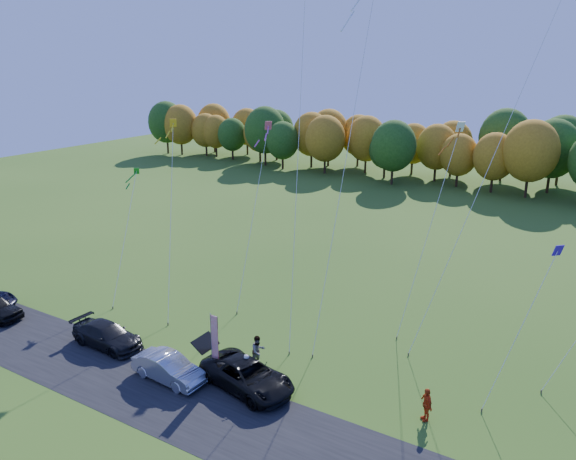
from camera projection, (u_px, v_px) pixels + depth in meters
The scene contains 18 objects.
ground at pixel (235, 369), 32.97m from camera, with size 160.00×160.00×0.00m, color #2E5316.
asphalt_strip at pixel (190, 403), 29.71m from camera, with size 90.00×6.00×0.01m, color black.
tree_line at pixel (472, 189), 77.82m from camera, with size 116.00×12.00×10.00m, color #1E4711, non-canonical shape.
black_suv at pixel (247, 375), 30.86m from camera, with size 2.66×5.78×1.61m, color black.
silver_sedan at pixel (169, 368), 31.70m from camera, with size 1.59×4.57×1.51m, color #B1B1B6.
dark_truck_a at pixel (107, 335), 35.46m from camera, with size 2.07×5.10×1.48m, color black.
person_tailgate_a at pixel (247, 369), 31.31m from camera, with size 0.65×0.42×1.77m, color beige.
person_tailgate_b at pixel (258, 351), 33.09m from camera, with size 0.94×0.73×1.93m, color gray.
person_east at pixel (426, 404), 28.14m from camera, with size 1.05×0.44×1.79m, color #BC3911.
feather_flag at pixel (214, 339), 31.54m from camera, with size 0.52×0.07×3.93m.
kite_delta_blue at pixel (301, 81), 34.63m from camera, with size 5.69×10.46×33.15m.
kite_parafoil_orange at pixel (503, 134), 34.08m from camera, with size 7.95×12.83×26.64m.
kite_delta_red at pixel (349, 136), 34.75m from camera, with size 2.83×10.19×24.28m.
kite_diamond_yellow at pixel (171, 218), 40.15m from camera, with size 4.95×6.99×13.48m.
kite_diamond_green at pixel (125, 235), 42.83m from camera, with size 3.51×6.70×9.38m.
kite_diamond_white at pixel (429, 230), 36.28m from camera, with size 2.13×5.88×13.94m.
kite_diamond_pink at pixel (253, 215), 41.25m from camera, with size 2.09×7.18×13.27m.
kite_diamond_blue_low at pixel (519, 332), 28.33m from camera, with size 2.76×3.31×9.04m.
Camera 1 is at (17.82, -23.19, 17.57)m, focal length 35.00 mm.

